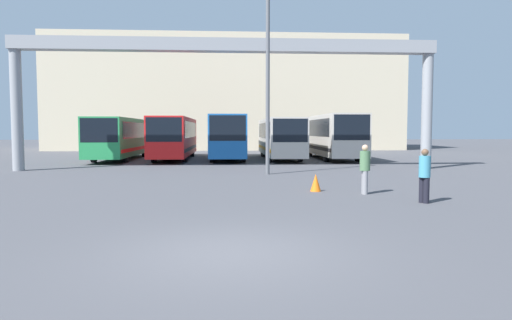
% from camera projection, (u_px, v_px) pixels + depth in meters
% --- Properties ---
extents(ground_plane, '(200.00, 200.00, 0.00)m').
position_uv_depth(ground_plane, '(229.00, 253.00, 8.15)').
color(ground_plane, '#47474C').
extents(building_backdrop, '(39.32, 12.00, 12.61)m').
position_uv_depth(building_backdrop, '(227.00, 96.00, 54.36)').
color(building_backdrop, beige).
rests_on(building_backdrop, ground).
extents(overhead_gantry, '(23.28, 0.80, 7.20)m').
position_uv_depth(overhead_gantry, '(227.00, 63.00, 25.07)').
color(overhead_gantry, gray).
rests_on(overhead_gantry, ground).
extents(bus_slot_0, '(2.55, 11.93, 3.05)m').
position_uv_depth(bus_slot_0, '(121.00, 136.00, 34.27)').
color(bus_slot_0, '#268C4C').
rests_on(bus_slot_0, ground).
extents(bus_slot_1, '(2.48, 11.90, 3.11)m').
position_uv_depth(bus_slot_1, '(175.00, 136.00, 34.50)').
color(bus_slot_1, red).
rests_on(bus_slot_1, ground).
extents(bus_slot_2, '(2.54, 10.96, 3.24)m').
position_uv_depth(bus_slot_2, '(228.00, 135.00, 34.28)').
color(bus_slot_2, '#1959A5').
rests_on(bus_slot_2, ground).
extents(bus_slot_3, '(2.48, 11.67, 3.04)m').
position_uv_depth(bus_slot_3, '(280.00, 136.00, 34.90)').
color(bus_slot_3, beige).
rests_on(bus_slot_3, ground).
extents(bus_slot_4, '(2.60, 11.19, 3.31)m').
position_uv_depth(bus_slot_4, '(332.00, 134.00, 34.90)').
color(bus_slot_4, beige).
rests_on(bus_slot_4, ground).
extents(pedestrian_near_center, '(0.35, 0.35, 1.71)m').
position_uv_depth(pedestrian_near_center, '(365.00, 168.00, 15.67)').
color(pedestrian_near_center, gray).
rests_on(pedestrian_near_center, ground).
extents(pedestrian_mid_right, '(0.34, 0.34, 1.64)m').
position_uv_depth(pedestrian_mid_right, '(425.00, 174.00, 13.73)').
color(pedestrian_mid_right, black).
rests_on(pedestrian_mid_right, ground).
extents(traffic_cone, '(0.39, 0.39, 0.63)m').
position_uv_depth(traffic_cone, '(316.00, 183.00, 16.40)').
color(traffic_cone, orange).
rests_on(traffic_cone, ground).
extents(lamp_post, '(0.36, 0.36, 9.28)m').
position_uv_depth(lamp_post, '(268.00, 73.00, 22.47)').
color(lamp_post, '#595B60').
rests_on(lamp_post, ground).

